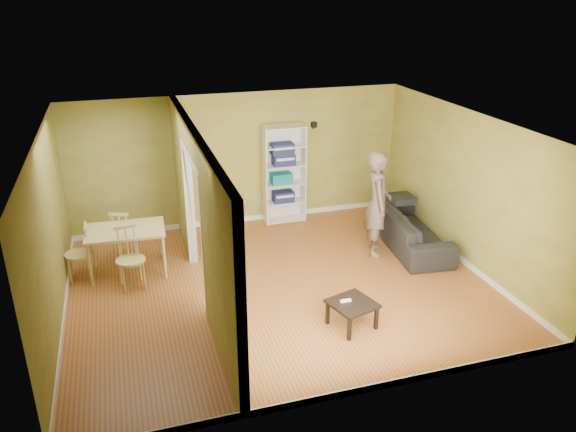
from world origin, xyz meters
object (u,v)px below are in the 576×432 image
(bookshelf, at_px, (283,174))
(chair_left, at_px, (78,253))
(person, at_px, (378,195))
(chair_near, at_px, (130,258))
(coffee_table, at_px, (352,306))
(chair_far, at_px, (124,234))
(sofa, at_px, (411,225))
(dining_table, at_px, (126,234))

(bookshelf, distance_m, chair_left, 4.17)
(person, height_order, chair_near, person)
(coffee_table, distance_m, chair_left, 4.50)
(bookshelf, height_order, chair_far, bookshelf)
(chair_near, xyz_separation_m, chair_far, (-0.06, 1.05, -0.03))
(sofa, xyz_separation_m, chair_near, (-4.94, -0.07, 0.08))
(dining_table, bearing_deg, bookshelf, 24.67)
(coffee_table, height_order, chair_far, chair_far)
(person, height_order, coffee_table, person)
(dining_table, bearing_deg, coffee_table, -41.52)
(coffee_table, bearing_deg, chair_far, 133.43)
(chair_left, bearing_deg, chair_far, 125.11)
(person, bearing_deg, sofa, -64.37)
(sofa, distance_m, person, 1.01)
(sofa, relative_size, coffee_table, 3.81)
(person, height_order, dining_table, person)
(dining_table, bearing_deg, chair_near, -86.54)
(chair_left, distance_m, chair_near, 0.95)
(chair_near, bearing_deg, person, -8.20)
(sofa, bearing_deg, coffee_table, 142.08)
(sofa, height_order, dining_table, sofa)
(person, relative_size, chair_left, 2.37)
(person, height_order, bookshelf, person)
(dining_table, distance_m, chair_left, 0.80)
(chair_left, relative_size, chair_near, 0.94)
(sofa, relative_size, chair_near, 2.21)
(bookshelf, xyz_separation_m, coffee_table, (-0.20, -4.01, -0.65))
(person, xyz_separation_m, dining_table, (-4.24, 0.53, -0.40))
(bookshelf, relative_size, chair_near, 1.96)
(chair_near, bearing_deg, chair_far, 84.93)
(chair_far, bearing_deg, sofa, -170.90)
(sofa, xyz_separation_m, coffee_table, (-2.06, -2.13, -0.09))
(chair_left, bearing_deg, sofa, 85.24)
(bookshelf, xyz_separation_m, chair_far, (-3.14, -0.91, -0.51))
(sofa, xyz_separation_m, bookshelf, (-1.86, 1.89, 0.56))
(chair_far, bearing_deg, coffee_table, 153.63)
(bookshelf, xyz_separation_m, dining_table, (-3.11, -1.43, -0.27))
(coffee_table, bearing_deg, chair_near, 144.48)
(chair_left, height_order, chair_near, chair_near)
(coffee_table, relative_size, chair_near, 0.58)
(chair_left, xyz_separation_m, chair_far, (0.74, 0.53, -0.00))
(dining_table, bearing_deg, sofa, -5.24)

